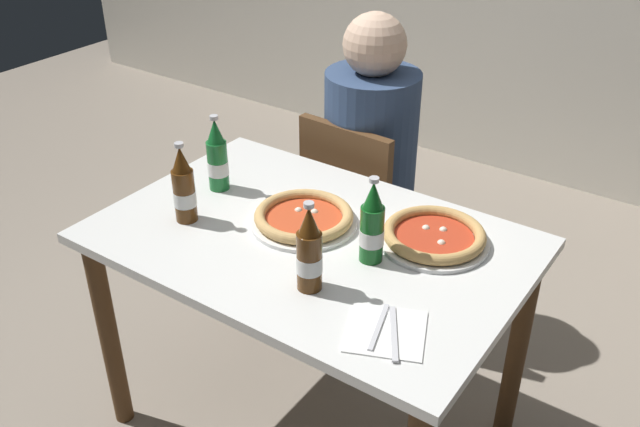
{
  "coord_description": "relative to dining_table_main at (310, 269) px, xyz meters",
  "views": [
    {
      "loc": [
        0.96,
        -1.34,
        1.81
      ],
      "look_at": [
        0.0,
        0.05,
        0.8
      ],
      "focal_mm": 38.95,
      "sensor_mm": 36.0,
      "label": 1
    }
  ],
  "objects": [
    {
      "name": "beer_bottle_extra",
      "position": [
        0.14,
        -0.2,
        0.22
      ],
      "size": [
        0.07,
        0.07,
        0.25
      ],
      "color": "#512D0F",
      "rests_on": "dining_table_main"
    },
    {
      "name": "diner_seated",
      "position": [
        -0.2,
        0.66,
        -0.05
      ],
      "size": [
        0.34,
        0.34,
        1.21
      ],
      "color": "#2D3342",
      "rests_on": "ground_plane"
    },
    {
      "name": "napkin_with_cutlery",
      "position": [
        0.38,
        -0.23,
        0.12
      ],
      "size": [
        0.24,
        0.24,
        0.01
      ],
      "color": "white",
      "rests_on": "dining_table_main"
    },
    {
      "name": "beer_bottle_right",
      "position": [
        0.2,
        -0.0,
        0.22
      ],
      "size": [
        0.07,
        0.07,
        0.25
      ],
      "color": "#14591E",
      "rests_on": "dining_table_main"
    },
    {
      "name": "beer_bottle_left",
      "position": [
        -0.4,
        0.07,
        0.22
      ],
      "size": [
        0.07,
        0.07,
        0.25
      ],
      "color": "#196B2D",
      "rests_on": "dining_table_main"
    },
    {
      "name": "beer_bottle_center",
      "position": [
        -0.35,
        -0.13,
        0.22
      ],
      "size": [
        0.07,
        0.07,
        0.25
      ],
      "color": "#512D0F",
      "rests_on": "dining_table_main"
    },
    {
      "name": "ground_plane",
      "position": [
        0.0,
        0.0,
        -0.64
      ],
      "size": [
        8.0,
        8.0,
        0.0
      ],
      "primitive_type": "plane",
      "color": "gray"
    },
    {
      "name": "pizza_marinara_far",
      "position": [
        0.3,
        0.17,
        0.14
      ],
      "size": [
        0.31,
        0.31,
        0.04
      ],
      "color": "white",
      "rests_on": "dining_table_main"
    },
    {
      "name": "chair_behind_table",
      "position": [
        -0.2,
        0.61,
        -0.15
      ],
      "size": [
        0.42,
        0.42,
        0.85
      ],
      "rotation": [
        0.0,
        0.0,
        3.08
      ],
      "color": "brown",
      "rests_on": "ground_plane"
    },
    {
      "name": "dining_table_main",
      "position": [
        0.0,
        0.0,
        0.0
      ],
      "size": [
        1.2,
        0.8,
        0.75
      ],
      "color": "silver",
      "rests_on": "ground_plane"
    },
    {
      "name": "pizza_margherita_near",
      "position": [
        -0.05,
        0.04,
        0.14
      ],
      "size": [
        0.31,
        0.31,
        0.04
      ],
      "color": "white",
      "rests_on": "dining_table_main"
    }
  ]
}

